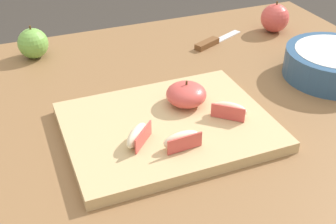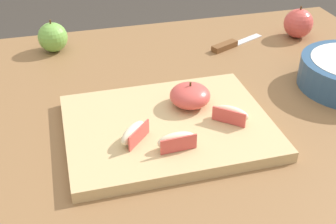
{
  "view_description": "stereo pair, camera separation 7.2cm",
  "coord_description": "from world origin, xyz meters",
  "px_view_note": "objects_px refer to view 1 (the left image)",
  "views": [
    {
      "loc": [
        -0.27,
        -0.58,
        1.18
      ],
      "look_at": [
        -0.04,
        -0.02,
        0.79
      ],
      "focal_mm": 46.19,
      "sensor_mm": 36.0,
      "label": 1
    },
    {
      "loc": [
        -0.2,
        -0.61,
        1.18
      ],
      "look_at": [
        -0.04,
        -0.02,
        0.79
      ],
      "focal_mm": 46.19,
      "sensor_mm": 36.0,
      "label": 2
    }
  ],
  "objects_px": {
    "apple_wedge_back": "(182,140)",
    "whole_apple_pink_lady": "(275,18)",
    "cutting_board": "(168,127)",
    "paring_knife": "(211,42)",
    "apple_wedge_left": "(137,135)",
    "ceramic_fruit_bowl": "(333,63)",
    "apple_half_skin_up": "(186,94)",
    "apple_wedge_front": "(229,110)",
    "whole_apple_granny_green": "(33,43)"
  },
  "relations": [
    {
      "from": "cutting_board",
      "to": "apple_wedge_left",
      "type": "bearing_deg",
      "value": -151.87
    },
    {
      "from": "whole_apple_pink_lady",
      "to": "cutting_board",
      "type": "bearing_deg",
      "value": -143.56
    },
    {
      "from": "apple_half_skin_up",
      "to": "apple_wedge_back",
      "type": "distance_m",
      "value": 0.13
    },
    {
      "from": "apple_wedge_left",
      "to": "ceramic_fruit_bowl",
      "type": "height_order",
      "value": "ceramic_fruit_bowl"
    },
    {
      "from": "cutting_board",
      "to": "apple_half_skin_up",
      "type": "distance_m",
      "value": 0.07
    },
    {
      "from": "apple_half_skin_up",
      "to": "paring_knife",
      "type": "bearing_deg",
      "value": 54.9
    },
    {
      "from": "paring_knife",
      "to": "whole_apple_pink_lady",
      "type": "distance_m",
      "value": 0.19
    },
    {
      "from": "apple_half_skin_up",
      "to": "whole_apple_pink_lady",
      "type": "height_order",
      "value": "whole_apple_pink_lady"
    },
    {
      "from": "apple_wedge_left",
      "to": "whole_apple_granny_green",
      "type": "distance_m",
      "value": 0.43
    },
    {
      "from": "apple_wedge_back",
      "to": "whole_apple_granny_green",
      "type": "height_order",
      "value": "whole_apple_granny_green"
    },
    {
      "from": "apple_wedge_back",
      "to": "whole_apple_pink_lady",
      "type": "xyz_separation_m",
      "value": [
        0.42,
        0.38,
        0.0
      ]
    },
    {
      "from": "apple_wedge_left",
      "to": "paring_knife",
      "type": "height_order",
      "value": "apple_wedge_left"
    },
    {
      "from": "apple_wedge_front",
      "to": "apple_wedge_back",
      "type": "bearing_deg",
      "value": -156.3
    },
    {
      "from": "ceramic_fruit_bowl",
      "to": "apple_wedge_front",
      "type": "bearing_deg",
      "value": -164.67
    },
    {
      "from": "apple_wedge_front",
      "to": "paring_knife",
      "type": "height_order",
      "value": "apple_wedge_front"
    },
    {
      "from": "apple_wedge_front",
      "to": "ceramic_fruit_bowl",
      "type": "distance_m",
      "value": 0.3
    },
    {
      "from": "whole_apple_granny_green",
      "to": "paring_knife",
      "type": "bearing_deg",
      "value": -12.5
    },
    {
      "from": "apple_half_skin_up",
      "to": "whole_apple_granny_green",
      "type": "distance_m",
      "value": 0.41
    },
    {
      "from": "apple_wedge_left",
      "to": "whole_apple_pink_lady",
      "type": "relative_size",
      "value": 0.75
    },
    {
      "from": "apple_wedge_left",
      "to": "ceramic_fruit_bowl",
      "type": "relative_size",
      "value": 0.3
    },
    {
      "from": "apple_half_skin_up",
      "to": "apple_wedge_left",
      "type": "xyz_separation_m",
      "value": [
        -0.12,
        -0.08,
        -0.01
      ]
    },
    {
      "from": "whole_apple_pink_lady",
      "to": "whole_apple_granny_green",
      "type": "bearing_deg",
      "value": 172.79
    },
    {
      "from": "apple_wedge_left",
      "to": "apple_wedge_back",
      "type": "height_order",
      "value": "same"
    },
    {
      "from": "cutting_board",
      "to": "apple_wedge_back",
      "type": "distance_m",
      "value": 0.08
    },
    {
      "from": "apple_wedge_back",
      "to": "paring_knife",
      "type": "height_order",
      "value": "apple_wedge_back"
    },
    {
      "from": "cutting_board",
      "to": "ceramic_fruit_bowl",
      "type": "distance_m",
      "value": 0.4
    },
    {
      "from": "cutting_board",
      "to": "apple_wedge_back",
      "type": "relative_size",
      "value": 5.51
    },
    {
      "from": "apple_half_skin_up",
      "to": "ceramic_fruit_bowl",
      "type": "xyz_separation_m",
      "value": [
        0.34,
        0.01,
        -0.01
      ]
    },
    {
      "from": "apple_wedge_front",
      "to": "ceramic_fruit_bowl",
      "type": "bearing_deg",
      "value": 15.33
    },
    {
      "from": "cutting_board",
      "to": "apple_wedge_front",
      "type": "xyz_separation_m",
      "value": [
        0.1,
        -0.02,
        0.02
      ]
    },
    {
      "from": "apple_wedge_left",
      "to": "ceramic_fruit_bowl",
      "type": "xyz_separation_m",
      "value": [
        0.46,
        0.09,
        -0.0
      ]
    },
    {
      "from": "cutting_board",
      "to": "paring_knife",
      "type": "xyz_separation_m",
      "value": [
        0.23,
        0.29,
        -0.0
      ]
    },
    {
      "from": "whole_apple_granny_green",
      "to": "ceramic_fruit_bowl",
      "type": "relative_size",
      "value": 0.38
    },
    {
      "from": "apple_wedge_left",
      "to": "whole_apple_granny_green",
      "type": "xyz_separation_m",
      "value": [
        -0.11,
        0.42,
        0.0
      ]
    },
    {
      "from": "cutting_board",
      "to": "whole_apple_granny_green",
      "type": "relative_size",
      "value": 4.56
    },
    {
      "from": "apple_wedge_front",
      "to": "apple_wedge_back",
      "type": "distance_m",
      "value": 0.12
    },
    {
      "from": "apple_wedge_back",
      "to": "apple_wedge_front",
      "type": "bearing_deg",
      "value": 23.7
    },
    {
      "from": "apple_wedge_back",
      "to": "whole_apple_pink_lady",
      "type": "height_order",
      "value": "whole_apple_pink_lady"
    },
    {
      "from": "apple_half_skin_up",
      "to": "apple_wedge_left",
      "type": "distance_m",
      "value": 0.14
    },
    {
      "from": "apple_wedge_front",
      "to": "whole_apple_pink_lady",
      "type": "relative_size",
      "value": 0.76
    },
    {
      "from": "apple_wedge_back",
      "to": "whole_apple_pink_lady",
      "type": "bearing_deg",
      "value": 41.96
    },
    {
      "from": "apple_half_skin_up",
      "to": "apple_wedge_back",
      "type": "relative_size",
      "value": 1.16
    },
    {
      "from": "apple_half_skin_up",
      "to": "paring_knife",
      "type": "relative_size",
      "value": 0.47
    },
    {
      "from": "apple_wedge_left",
      "to": "apple_wedge_back",
      "type": "relative_size",
      "value": 0.94
    },
    {
      "from": "apple_wedge_back",
      "to": "whole_apple_granny_green",
      "type": "bearing_deg",
      "value": 110.34
    },
    {
      "from": "apple_wedge_front",
      "to": "whole_apple_granny_green",
      "type": "xyz_separation_m",
      "value": [
        -0.28,
        0.41,
        0.0
      ]
    },
    {
      "from": "apple_wedge_back",
      "to": "paring_knife",
      "type": "bearing_deg",
      "value": 57.28
    },
    {
      "from": "cutting_board",
      "to": "whole_apple_granny_green",
      "type": "distance_m",
      "value": 0.42
    },
    {
      "from": "apple_half_skin_up",
      "to": "ceramic_fruit_bowl",
      "type": "bearing_deg",
      "value": 2.32
    },
    {
      "from": "apple_wedge_front",
      "to": "paring_knife",
      "type": "distance_m",
      "value": 0.34
    }
  ]
}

